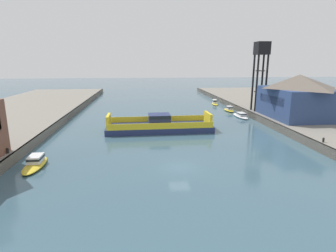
{
  "coord_description": "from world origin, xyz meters",
  "views": [
    {
      "loc": [
        -4.63,
        -31.51,
        12.84
      ],
      "look_at": [
        0.0,
        14.26,
        2.0
      ],
      "focal_mm": 29.03,
      "sensor_mm": 36.0,
      "label": 1
    }
  ],
  "objects_px": {
    "moored_boat_near_right": "(241,115)",
    "warehouse_shed": "(298,96)",
    "moored_boat_mid_left": "(35,163)",
    "moored_boat_mid_right": "(229,109)",
    "chain_ferry": "(159,125)",
    "crane_tower": "(261,59)",
    "moored_boat_near_left": "(215,103)"
  },
  "relations": [
    {
      "from": "moored_boat_near_right",
      "to": "warehouse_shed",
      "type": "relative_size",
      "value": 0.49
    },
    {
      "from": "moored_boat_mid_left",
      "to": "moored_boat_mid_right",
      "type": "xyz_separation_m",
      "value": [
        36.91,
        35.95,
        0.04
      ]
    },
    {
      "from": "chain_ferry",
      "to": "moored_boat_near_right",
      "type": "xyz_separation_m",
      "value": [
        20.25,
        11.03,
        -0.57
      ]
    },
    {
      "from": "chain_ferry",
      "to": "crane_tower",
      "type": "distance_m",
      "value": 30.03
    },
    {
      "from": "chain_ferry",
      "to": "moored_boat_mid_right",
      "type": "bearing_deg",
      "value": 43.7
    },
    {
      "from": "chain_ferry",
      "to": "moored_boat_near_left",
      "type": "xyz_separation_m",
      "value": [
        19.5,
        31.46,
        -0.43
      ]
    },
    {
      "from": "moored_boat_near_left",
      "to": "moored_boat_mid_right",
      "type": "height_order",
      "value": "moored_boat_near_left"
    },
    {
      "from": "moored_boat_near_right",
      "to": "crane_tower",
      "type": "height_order",
      "value": "crane_tower"
    },
    {
      "from": "moored_boat_mid_left",
      "to": "moored_boat_mid_right",
      "type": "height_order",
      "value": "moored_boat_mid_right"
    },
    {
      "from": "moored_boat_near_left",
      "to": "moored_boat_mid_right",
      "type": "relative_size",
      "value": 1.15
    },
    {
      "from": "moored_boat_near_left",
      "to": "warehouse_shed",
      "type": "height_order",
      "value": "warehouse_shed"
    },
    {
      "from": "chain_ferry",
      "to": "moored_boat_mid_left",
      "type": "relative_size",
      "value": 3.07
    },
    {
      "from": "moored_boat_mid_left",
      "to": "crane_tower",
      "type": "relative_size",
      "value": 0.41
    },
    {
      "from": "warehouse_shed",
      "to": "moored_boat_near_left",
      "type": "bearing_deg",
      "value": 108.82
    },
    {
      "from": "crane_tower",
      "to": "moored_boat_near_left",
      "type": "bearing_deg",
      "value": 104.51
    },
    {
      "from": "moored_boat_near_left",
      "to": "warehouse_shed",
      "type": "xyz_separation_m",
      "value": [
        9.71,
        -28.49,
        5.34
      ]
    },
    {
      "from": "moored_boat_mid_right",
      "to": "warehouse_shed",
      "type": "bearing_deg",
      "value": -60.5
    },
    {
      "from": "moored_boat_near_right",
      "to": "warehouse_shed",
      "type": "distance_m",
      "value": 13.23
    },
    {
      "from": "moored_boat_mid_right",
      "to": "moored_boat_near_left",
      "type": "bearing_deg",
      "value": 92.58
    },
    {
      "from": "chain_ferry",
      "to": "moored_boat_mid_right",
      "type": "height_order",
      "value": "chain_ferry"
    },
    {
      "from": "moored_boat_near_right",
      "to": "moored_boat_near_left",
      "type": "bearing_deg",
      "value": 92.11
    },
    {
      "from": "moored_boat_near_right",
      "to": "warehouse_shed",
      "type": "xyz_separation_m",
      "value": [
        8.96,
        -8.05,
        5.47
      ]
    },
    {
      "from": "chain_ferry",
      "to": "moored_boat_mid_left",
      "type": "xyz_separation_m",
      "value": [
        -16.86,
        -16.79,
        -0.51
      ]
    },
    {
      "from": "moored_boat_mid_right",
      "to": "warehouse_shed",
      "type": "xyz_separation_m",
      "value": [
        9.16,
        -16.18,
        5.38
      ]
    },
    {
      "from": "chain_ferry",
      "to": "moored_boat_near_right",
      "type": "height_order",
      "value": "chain_ferry"
    },
    {
      "from": "warehouse_shed",
      "to": "crane_tower",
      "type": "bearing_deg",
      "value": 117.72
    },
    {
      "from": "moored_boat_mid_right",
      "to": "warehouse_shed",
      "type": "relative_size",
      "value": 0.35
    },
    {
      "from": "moored_boat_near_left",
      "to": "crane_tower",
      "type": "height_order",
      "value": "crane_tower"
    },
    {
      "from": "warehouse_shed",
      "to": "crane_tower",
      "type": "relative_size",
      "value": 0.94
    },
    {
      "from": "moored_boat_near_right",
      "to": "crane_tower",
      "type": "relative_size",
      "value": 0.46
    },
    {
      "from": "chain_ferry",
      "to": "warehouse_shed",
      "type": "relative_size",
      "value": 1.35
    },
    {
      "from": "chain_ferry",
      "to": "warehouse_shed",
      "type": "height_order",
      "value": "warehouse_shed"
    }
  ]
}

